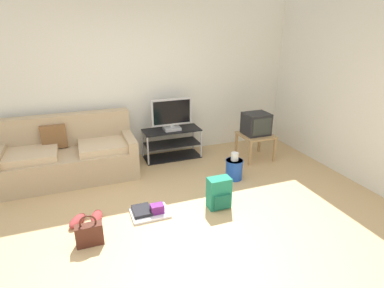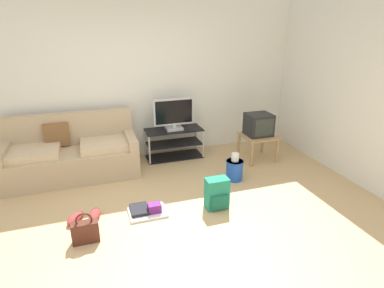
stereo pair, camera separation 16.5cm
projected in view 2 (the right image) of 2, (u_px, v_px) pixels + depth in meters
name	position (u px, v px, depth m)	size (l,w,h in m)	color
ground_plane	(164.00, 235.00, 3.57)	(9.00, 9.80, 0.02)	tan
wall_back	(127.00, 80.00, 5.25)	(9.00, 0.10, 2.70)	silver
wall_right	(346.00, 86.00, 4.72)	(0.10, 3.60, 2.70)	silver
couch	(72.00, 154.00, 4.86)	(1.95, 0.87, 0.93)	tan
tv_stand	(174.00, 143.00, 5.54)	(0.98, 0.43, 0.52)	black
flat_tv	(174.00, 115.00, 5.33)	(0.70, 0.22, 0.54)	#B2B2B7
side_table	(258.00, 139.00, 5.41)	(0.54, 0.54, 0.44)	tan
crt_tv	(259.00, 125.00, 5.33)	(0.42, 0.37, 0.37)	#232326
backpack	(217.00, 194.00, 4.01)	(0.29, 0.25, 0.41)	#238466
handbag	(85.00, 231.00, 3.39)	(0.28, 0.12, 0.36)	#4C2319
cleaning_bucket	(235.00, 169.00, 4.76)	(0.27, 0.27, 0.43)	blue
sneakers_pair	(85.00, 216.00, 3.81)	(0.45, 0.31, 0.09)	#993333
floor_tray	(147.00, 210.00, 3.94)	(0.47, 0.36, 0.14)	silver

